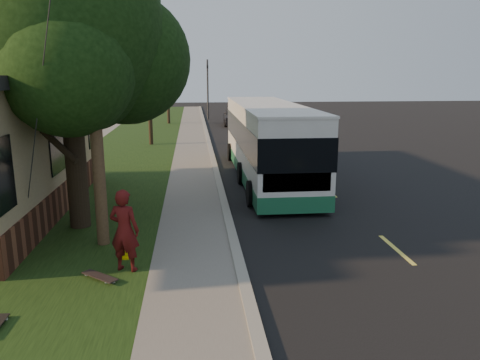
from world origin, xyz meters
name	(u,v)px	position (x,y,z in m)	size (l,w,h in m)	color
ground	(237,256)	(0.00, 0.00, 0.00)	(120.00, 120.00, 0.00)	black
road	(303,169)	(4.00, 10.00, 0.01)	(8.00, 80.00, 0.01)	black
curb	(216,170)	(0.00, 10.00, 0.06)	(0.25, 80.00, 0.12)	gray
sidewalk	(193,171)	(-1.00, 10.00, 0.04)	(2.00, 80.00, 0.08)	slate
grass_verge	(113,172)	(-4.50, 10.00, 0.04)	(5.00, 80.00, 0.07)	black
fire_hydrant	(126,243)	(-2.60, 0.00, 0.43)	(0.32, 0.32, 0.74)	yellow
utility_pole	(91,58)	(-3.31, 0.99, 4.63)	(2.86, 3.21, 9.07)	#473321
leafy_tree	(69,39)	(-4.17, 2.65, 5.17)	(6.30, 6.00, 7.80)	black
bare_tree_near	(150,110)	(-3.50, 18.00, 2.15)	(1.38, 1.21, 4.31)	black
bare_tree_far	(168,101)	(-3.00, 30.00, 2.00)	(1.38, 1.21, 4.03)	black
traffic_signal	(208,85)	(0.50, 34.00, 3.16)	(0.18, 0.22, 5.50)	#2D2D30
transit_bus	(267,139)	(2.06, 8.36, 1.64)	(2.62, 11.36, 3.08)	silver
skateboarder	(124,230)	(-2.50, -0.72, 0.99)	(0.67, 0.44, 1.83)	#4D0F0F
skateboard_spare	(100,277)	(-3.00, -1.16, 0.13)	(0.84, 0.76, 0.09)	black
distant_car	(235,115)	(2.58, 28.84, 0.81)	(1.91, 4.74, 1.62)	black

